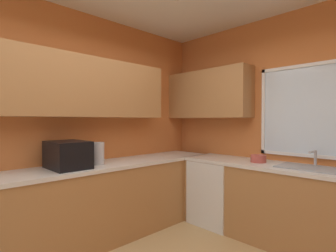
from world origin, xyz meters
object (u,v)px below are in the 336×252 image
dishwasher (217,192)px  sink_assembly (311,168)px  bowl (258,159)px  kettle (98,153)px  microwave (68,155)px

dishwasher → sink_assembly: size_ratio=1.34×
bowl → kettle: bearing=-129.5°
sink_assembly → bowl: bearing=-179.4°
microwave → bowl: size_ratio=2.61×
kettle → sink_assembly: kettle is taller
kettle → dishwasher: bearing=66.2°
microwave → bowl: bearing=55.9°
microwave → sink_assembly: (1.83, 1.84, -0.13)m
dishwasher → sink_assembly: (1.17, 0.04, 0.48)m
microwave → bowl: microwave is taller
dishwasher → microwave: (-0.66, -1.80, 0.62)m
microwave → bowl: (1.24, 1.83, -0.10)m
bowl → dishwasher: bearing=-177.1°
dishwasher → kettle: bearing=-113.8°
sink_assembly → dishwasher: bearing=-178.2°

